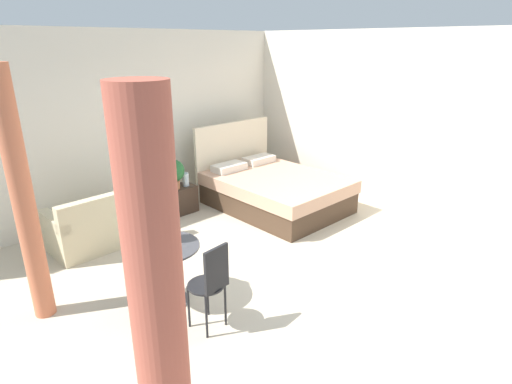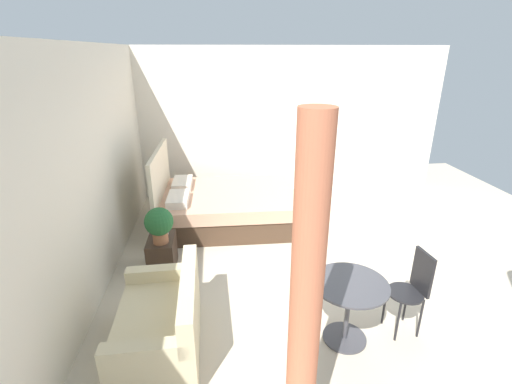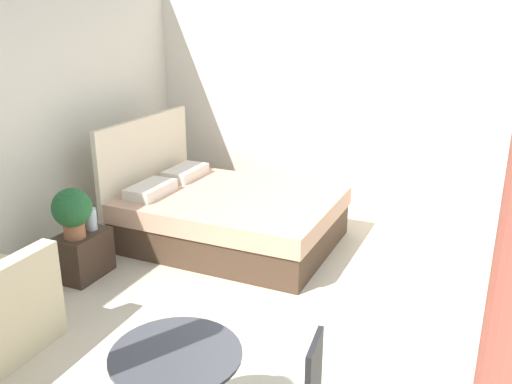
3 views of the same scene
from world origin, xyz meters
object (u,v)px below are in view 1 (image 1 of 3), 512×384
object	(u,v)px
balcony_table	(165,263)
cafe_chair_near_window	(211,280)
potted_plant	(173,172)
couch	(99,226)
bed	(273,189)
nightstand	(180,200)
vase	(186,180)

from	to	relation	value
balcony_table	cafe_chair_near_window	size ratio (longest dim) A/B	0.80
potted_plant	balcony_table	distance (m)	2.50
couch	bed	bearing A→B (deg)	-14.16
balcony_table	cafe_chair_near_window	xyz separation A→B (m)	(0.07, -0.71, 0.07)
potted_plant	balcony_table	bearing A→B (deg)	-125.90
nightstand	vase	size ratio (longest dim) A/B	2.43
vase	nightstand	bearing A→B (deg)	162.67
bed	cafe_chair_near_window	bearing A→B (deg)	-146.61
vase	balcony_table	xyz separation A→B (m)	(-1.68, -2.00, -0.07)
nightstand	cafe_chair_near_window	xyz separation A→B (m)	(-1.49, -2.74, 0.33)
vase	couch	bearing A→B (deg)	-174.45
nightstand	potted_plant	distance (m)	0.51
couch	vase	size ratio (longest dim) A/B	5.91
bed	couch	xyz separation A→B (m)	(-2.78, 0.70, -0.03)
potted_plant	cafe_chair_near_window	world-z (taller)	potted_plant
potted_plant	vase	world-z (taller)	potted_plant
potted_plant	balcony_table	world-z (taller)	potted_plant
potted_plant	balcony_table	size ratio (longest dim) A/B	0.65
couch	potted_plant	xyz separation A→B (m)	(1.37, 0.17, 0.44)
bed	vase	size ratio (longest dim) A/B	10.61
nightstand	vase	world-z (taller)	vase
bed	couch	world-z (taller)	bed
couch	nightstand	world-z (taller)	couch
bed	cafe_chair_near_window	xyz separation A→B (m)	(-2.80, -1.85, 0.24)
vase	balcony_table	bearing A→B (deg)	-130.06
couch	cafe_chair_near_window	bearing A→B (deg)	-90.52
couch	vase	world-z (taller)	couch
couch	balcony_table	distance (m)	1.85
couch	balcony_table	world-z (taller)	couch
nightstand	potted_plant	xyz separation A→B (m)	(-0.10, -0.02, 0.50)
potted_plant	cafe_chair_near_window	bearing A→B (deg)	-117.13
couch	vase	xyz separation A→B (m)	(1.59, 0.15, 0.27)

